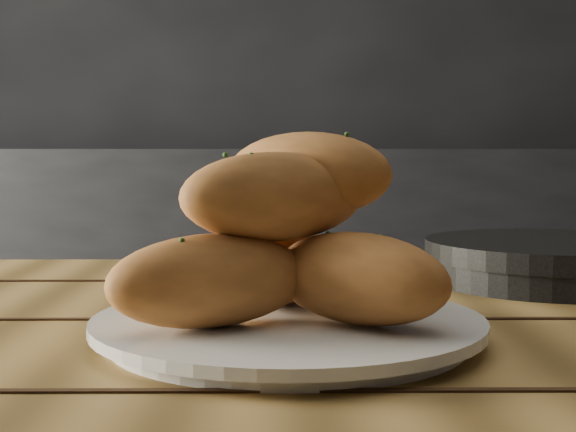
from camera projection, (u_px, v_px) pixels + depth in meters
name	position (u px, v px, depth m)	size (l,w,h in m)	color
back_wall	(159.00, 29.00, 2.98)	(4.00, 0.04, 2.70)	black
counter	(149.00, 281.00, 2.75)	(2.80, 0.60, 0.90)	black
plate	(288.00, 328.00, 0.58)	(0.29, 0.29, 0.02)	silver
bread_rolls	(286.00, 239.00, 0.58)	(0.26, 0.23, 0.14)	#BA6F33
skillet	(553.00, 260.00, 0.85)	(0.40, 0.26, 0.05)	black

